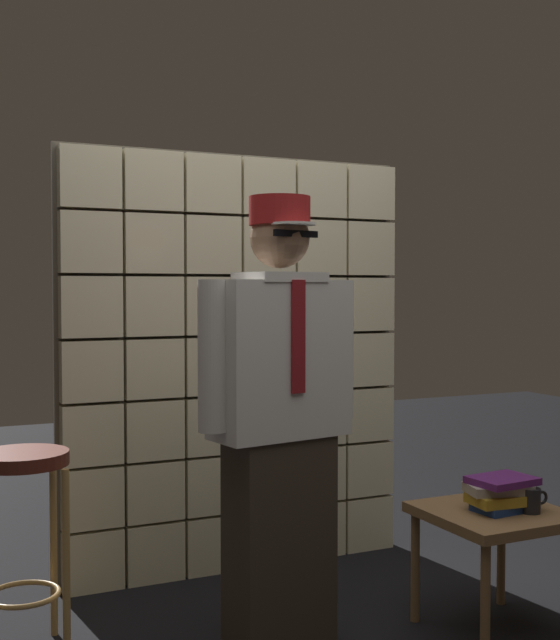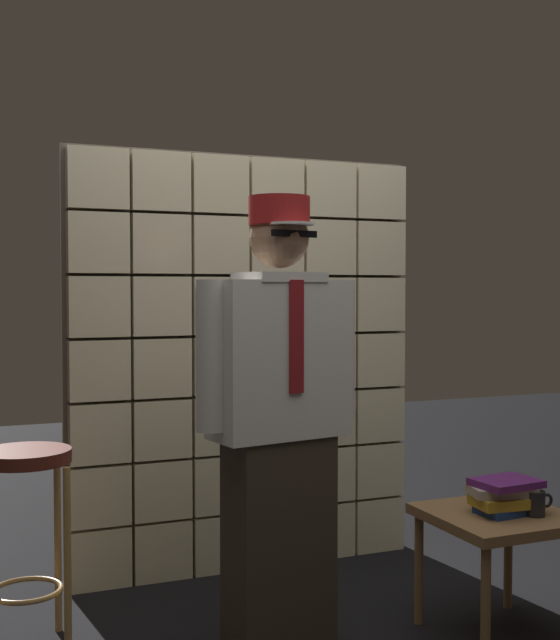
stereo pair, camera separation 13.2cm
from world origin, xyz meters
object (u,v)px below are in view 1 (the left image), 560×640
(standing_person, at_px, (280,418))
(coffee_mug, at_px, (531,500))
(book_stack, at_px, (500,493))
(side_table, at_px, (494,525))
(bar_stool, at_px, (22,504))

(standing_person, relative_size, coffee_mug, 13.38)
(standing_person, bearing_deg, book_stack, -23.11)
(side_table, xyz_separation_m, book_stack, (0.00, -0.03, 0.13))
(bar_stool, distance_m, coffee_mug, 1.92)
(bar_stool, distance_m, side_table, 1.80)
(side_table, bearing_deg, standing_person, 168.20)
(side_table, height_order, book_stack, book_stack)
(coffee_mug, bearing_deg, bar_stool, 159.85)
(book_stack, height_order, coffee_mug, book_stack)
(bar_stool, distance_m, book_stack, 1.81)
(standing_person, bearing_deg, side_table, -21.52)
(standing_person, distance_m, side_table, 0.98)
(side_table, distance_m, book_stack, 0.14)
(bar_stool, height_order, side_table, bar_stool)
(bar_stool, xyz_separation_m, book_stack, (1.71, -0.60, -0.00))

